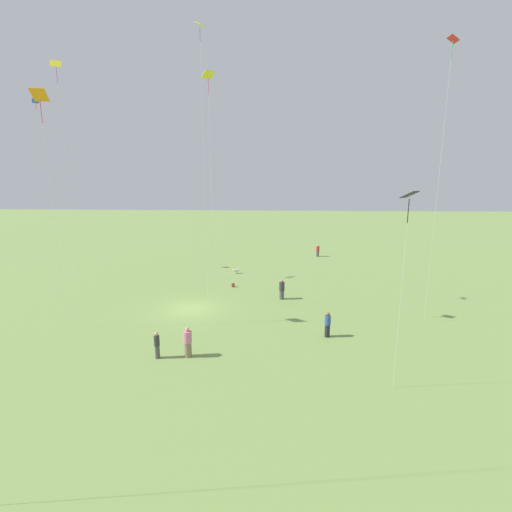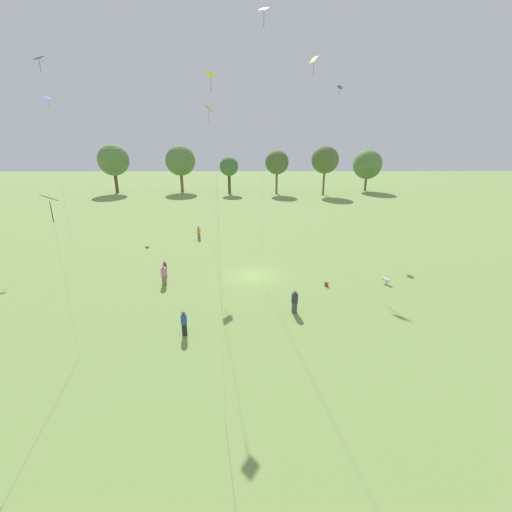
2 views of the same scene
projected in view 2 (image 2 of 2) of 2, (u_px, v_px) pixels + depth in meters
The scene contains 23 objects.
ground_plane at pixel (253, 276), 32.06m from camera, with size 240.00×240.00×0.00m, color #7A994C.
tree_0 at pixel (113, 160), 81.53m from camera, with size 7.27×7.27×11.42m.
tree_1 at pixel (180, 161), 83.60m from camera, with size 7.24×7.24×11.18m.
tree_2 at pixel (229, 167), 80.92m from camera, with size 4.40×4.40×8.58m.
tree_3 at pixel (277, 163), 80.43m from camera, with size 5.53×5.53×10.09m.
tree_4 at pixel (325, 160), 78.20m from camera, with size 6.20×6.20×11.12m.
tree_5 at pixel (367, 165), 85.29m from camera, with size 7.10×7.10×10.08m.
person_0 at pixel (165, 269), 31.47m from camera, with size 0.45×0.45×1.59m.
person_1 at pixel (199, 233), 44.12m from camera, with size 0.43×0.43×1.57m.
person_2 at pixel (184, 323), 21.97m from camera, with size 0.45×0.45×1.69m.
person_4 at pixel (164, 275), 29.83m from camera, with size 0.65×0.65×1.80m.
person_5 at pixel (295, 302), 24.89m from camera, with size 0.67×0.67×1.76m.
kite_0 at pixel (211, 98), 24.88m from camera, with size 0.85×0.86×16.62m.
kite_1 at pixel (313, 72), 38.95m from camera, with size 0.98×1.11×21.10m.
kite_3 at pixel (43, 82), 28.86m from camera, with size 0.86×0.83×18.68m.
kite_4 at pixel (209, 116), 34.69m from camera, with size 0.87×1.03×15.44m.
kite_5 at pixel (50, 111), 40.10m from camera, with size 0.94×0.93×16.93m.
kite_6 at pixel (339, 104), 45.15m from camera, with size 0.79×0.81×18.85m.
kite_7 at pixel (264, 46), 25.01m from camera, with size 0.82×0.79×21.04m.
kite_9 at pixel (51, 209), 17.05m from camera, with size 0.89×0.89×9.45m.
dog_0 at pixel (386, 280), 30.09m from camera, with size 0.58×0.75×0.55m.
picnic_bag_0 at pixel (147, 247), 40.48m from camera, with size 0.49×0.49×0.24m.
picnic_bag_1 at pixel (326, 284), 29.67m from camera, with size 0.32×0.33×0.38m.
Camera 2 is at (-0.25, -29.82, 11.92)m, focal length 24.00 mm.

